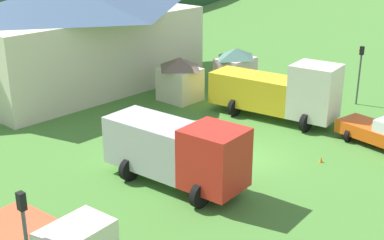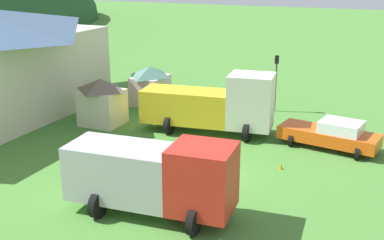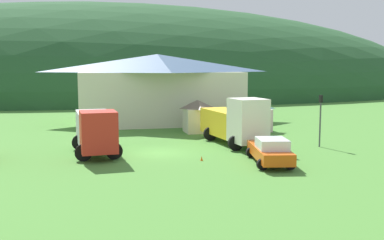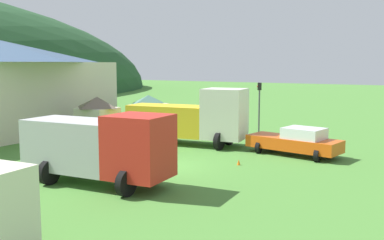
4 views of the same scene
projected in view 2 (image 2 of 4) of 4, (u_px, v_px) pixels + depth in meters
name	position (u px, v px, depth m)	size (l,w,h in m)	color
ground_plane	(205.00, 176.00, 23.60)	(200.00, 200.00, 0.00)	#477F33
play_shed_cream	(102.00, 101.00, 30.84)	(2.44, 2.63, 2.97)	beige
play_shed_pink	(150.00, 85.00, 35.37)	(2.88, 2.29, 2.79)	beige
crane_truck_red	(155.00, 175.00, 19.47)	(3.36, 6.97, 3.19)	red
heavy_rig_striped	(216.00, 104.00, 29.13)	(3.64, 8.08, 3.73)	silver
service_pickup_orange	(331.00, 134.00, 26.88)	(2.92, 5.64, 1.66)	#DC5211
traffic_light_east	(276.00, 77.00, 33.34)	(0.20, 0.32, 3.90)	#4C4C51
traffic_cone_near_pickup	(281.00, 169.00, 24.38)	(0.36, 0.36, 0.60)	orange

